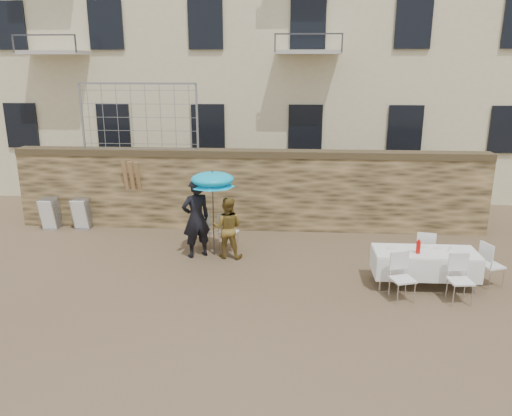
# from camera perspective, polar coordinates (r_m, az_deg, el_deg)

# --- Properties ---
(ground) EXTENTS (80.00, 80.00, 0.00)m
(ground) POSITION_cam_1_polar(r_m,az_deg,el_deg) (9.66, -3.37, -11.61)
(ground) COLOR brown
(ground) RESTS_ON ground
(stone_wall) EXTENTS (13.00, 0.50, 2.20)m
(stone_wall) POSITION_cam_1_polar(r_m,az_deg,el_deg) (13.94, -0.82, 2.02)
(stone_wall) COLOR brown
(stone_wall) RESTS_ON ground
(chain_link_fence) EXTENTS (3.20, 0.06, 1.80)m
(chain_link_fence) POSITION_cam_1_polar(r_m,az_deg,el_deg) (14.17, -13.22, 10.05)
(chain_link_fence) COLOR gray
(chain_link_fence) RESTS_ON stone_wall
(man_suit) EXTENTS (0.84, 0.77, 1.92)m
(man_suit) POSITION_cam_1_polar(r_m,az_deg,el_deg) (11.96, -6.86, -1.19)
(man_suit) COLOR black
(man_suit) RESTS_ON ground
(woman_dress) EXTENTS (0.77, 0.62, 1.49)m
(woman_dress) POSITION_cam_1_polar(r_m,az_deg,el_deg) (11.90, -3.28, -2.26)
(woman_dress) COLOR #A78233
(woman_dress) RESTS_ON ground
(umbrella) EXTENTS (1.07, 1.07, 1.95)m
(umbrella) POSITION_cam_1_polar(r_m,az_deg,el_deg) (11.76, -5.00, 2.99)
(umbrella) COLOR #3F3F44
(umbrella) RESTS_ON ground
(couple_chair_left) EXTENTS (0.64, 0.64, 0.96)m
(couple_chair_left) POSITION_cam_1_polar(r_m,az_deg,el_deg) (12.62, -6.33, -2.53)
(couple_chair_left) COLOR white
(couple_chair_left) RESTS_ON ground
(couple_chair_right) EXTENTS (0.60, 0.60, 0.96)m
(couple_chair_right) POSITION_cam_1_polar(r_m,az_deg,el_deg) (12.51, -3.17, -2.62)
(couple_chair_right) COLOR white
(couple_chair_right) RESTS_ON ground
(banquet_table) EXTENTS (2.10, 0.85, 0.78)m
(banquet_table) POSITION_cam_1_polar(r_m,az_deg,el_deg) (10.94, 18.82, -4.89)
(banquet_table) COLOR white
(banquet_table) RESTS_ON ground
(soda_bottle) EXTENTS (0.09, 0.09, 0.26)m
(soda_bottle) POSITION_cam_1_polar(r_m,az_deg,el_deg) (10.69, 18.06, -4.30)
(soda_bottle) COLOR red
(soda_bottle) RESTS_ON banquet_table
(table_chair_front_left) EXTENTS (0.60, 0.60, 0.96)m
(table_chair_front_left) POSITION_cam_1_polar(r_m,az_deg,el_deg) (10.21, 16.43, -7.70)
(table_chair_front_left) COLOR white
(table_chair_front_left) RESTS_ON ground
(table_chair_front_right) EXTENTS (0.52, 0.52, 0.96)m
(table_chair_front_right) POSITION_cam_1_polar(r_m,az_deg,el_deg) (10.51, 22.35, -7.60)
(table_chair_front_right) COLOR white
(table_chair_front_right) RESTS_ON ground
(table_chair_back) EXTENTS (0.56, 0.56, 0.96)m
(table_chair_back) POSITION_cam_1_polar(r_m,az_deg,el_deg) (11.80, 18.71, -4.65)
(table_chair_back) COLOR white
(table_chair_back) RESTS_ON ground
(table_chair_side) EXTENTS (0.62, 0.62, 0.96)m
(table_chair_side) POSITION_cam_1_polar(r_m,az_deg,el_deg) (11.55, 25.34, -5.83)
(table_chair_side) COLOR white
(table_chair_side) RESTS_ON ground
(chair_stack_left) EXTENTS (0.46, 0.55, 0.92)m
(chair_stack_left) POSITION_cam_1_polar(r_m,az_deg,el_deg) (15.36, -22.14, -0.33)
(chair_stack_left) COLOR white
(chair_stack_left) RESTS_ON ground
(chair_stack_right) EXTENTS (0.46, 0.47, 0.92)m
(chair_stack_right) POSITION_cam_1_polar(r_m,az_deg,el_deg) (14.99, -19.05, -0.41)
(chair_stack_right) COLOR white
(chair_stack_right) RESTS_ON ground
(wood_planks) EXTENTS (0.70, 0.20, 2.00)m
(wood_planks) POSITION_cam_1_polar(r_m,az_deg,el_deg) (14.36, -13.26, 1.59)
(wood_planks) COLOR #A37749
(wood_planks) RESTS_ON ground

